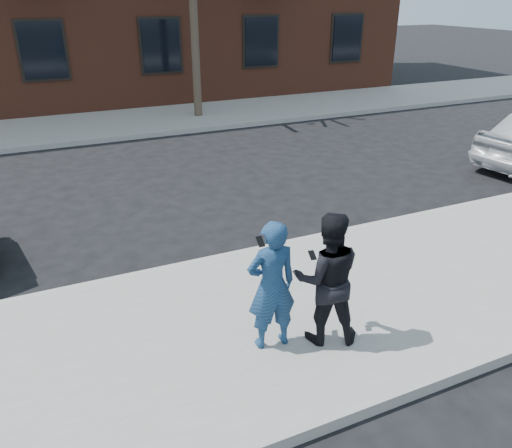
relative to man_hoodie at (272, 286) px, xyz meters
name	(u,v)px	position (x,y,z in m)	size (l,w,h in m)	color
ground	(131,352)	(-1.50, 0.70, -0.94)	(100.00, 100.00, 0.00)	black
near_sidewalk	(135,360)	(-1.50, 0.45, -0.86)	(50.00, 3.50, 0.15)	gray
near_curb	(108,284)	(-1.50, 2.25, -0.86)	(50.00, 0.10, 0.15)	#999691
far_sidewalk	(55,130)	(-1.50, 11.95, -0.86)	(50.00, 3.50, 0.15)	gray
far_curb	(60,145)	(-1.50, 10.15, -0.86)	(50.00, 0.10, 0.15)	#999691
man_hoodie	(272,286)	(0.00, 0.00, 0.00)	(0.60, 0.49, 1.57)	navy
man_peacoat	(327,279)	(0.62, -0.15, 0.02)	(0.95, 0.86, 1.61)	black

